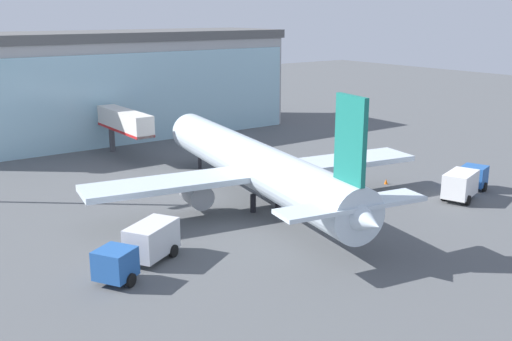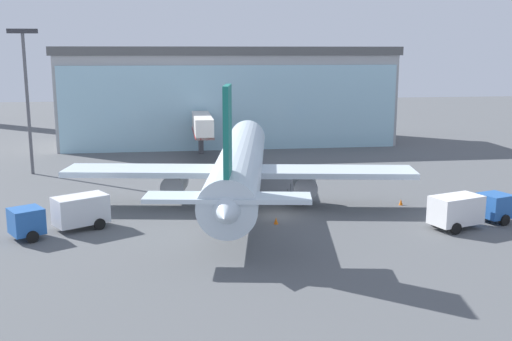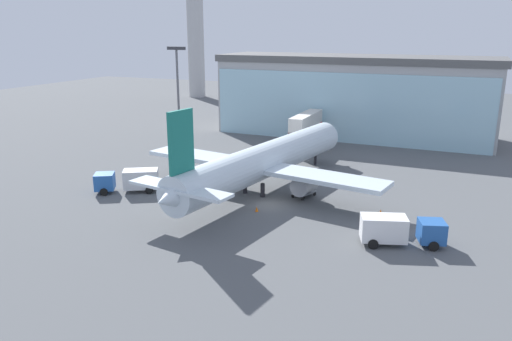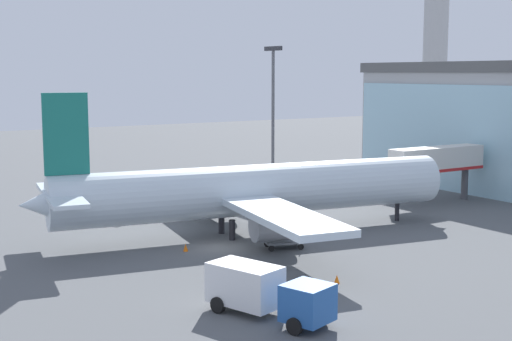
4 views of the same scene
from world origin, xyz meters
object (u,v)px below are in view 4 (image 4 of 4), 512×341
object	(u,v)px
control_tower	(436,11)
apron_light_mast	(273,101)
baggage_cart	(284,242)
safety_cone_wingtip	(337,279)
airplane	(251,191)
catering_truck	(107,198)
safety_cone_nose	(186,248)
fuel_truck	(264,291)
jet_bridge	(438,161)

from	to	relation	value
control_tower	apron_light_mast	xyz separation A→B (m)	(28.75, -56.67, -14.87)
baggage_cart	safety_cone_wingtip	size ratio (longest dim) A/B	5.77
apron_light_mast	airplane	bearing A→B (deg)	-37.51
catering_truck	safety_cone_nose	bearing A→B (deg)	148.69
fuel_truck	safety_cone_wingtip	xyz separation A→B (m)	(-2.73, 7.17, -1.19)
control_tower	catering_truck	size ratio (longest dim) A/B	5.38
apron_light_mast	fuel_truck	bearing A→B (deg)	-34.34
apron_light_mast	airplane	xyz separation A→B (m)	(21.68, -16.64, -6.12)
fuel_truck	baggage_cart	size ratio (longest dim) A/B	2.40
control_tower	fuel_truck	world-z (taller)	control_tower
jet_bridge	catering_truck	xyz separation A→B (m)	(-12.40, -30.05, -2.80)
control_tower	baggage_cart	distance (m)	95.42
control_tower	airplane	world-z (taller)	control_tower
airplane	fuel_truck	xyz separation A→B (m)	(17.10, -9.84, -2.12)
jet_bridge	airplane	distance (m)	23.45
apron_light_mast	fuel_truck	world-z (taller)	apron_light_mast
fuel_truck	apron_light_mast	bearing A→B (deg)	127.64
control_tower	baggage_cart	xyz separation A→B (m)	(55.65, -73.68, -24.08)
jet_bridge	control_tower	size ratio (longest dim) A/B	0.28
airplane	safety_cone_nose	distance (m)	7.99
apron_light_mast	safety_cone_wingtip	world-z (taller)	apron_light_mast
control_tower	safety_cone_nose	xyz separation A→B (m)	(52.52, -80.27, -24.31)
control_tower	safety_cone_wingtip	bearing A→B (deg)	-49.54
jet_bridge	fuel_truck	bearing A→B (deg)	-149.91
airplane	catering_truck	distance (m)	16.05
control_tower	apron_light_mast	bearing A→B (deg)	-63.10
jet_bridge	apron_light_mast	world-z (taller)	apron_light_mast
baggage_cart	apron_light_mast	bearing A→B (deg)	-102.72
airplane	catering_truck	bearing A→B (deg)	124.78
jet_bridge	airplane	bearing A→B (deg)	-174.89
airplane	fuel_truck	size ratio (longest dim) A/B	4.78
airplane	safety_cone_nose	world-z (taller)	airplane
baggage_cart	safety_cone_nose	bearing A→B (deg)	-5.80
apron_light_mast	safety_cone_wingtip	distance (m)	41.97
control_tower	safety_cone_wingtip	size ratio (longest dim) A/B	72.48
airplane	baggage_cart	world-z (taller)	airplane
apron_light_mast	safety_cone_wingtip	size ratio (longest dim) A/B	29.18
baggage_cart	safety_cone_wingtip	distance (m)	9.43
safety_cone_nose	airplane	bearing A→B (deg)	106.74
control_tower	baggage_cart	size ratio (longest dim) A/B	12.56
jet_bridge	safety_cone_nose	world-z (taller)	jet_bridge
safety_cone_nose	safety_cone_wingtip	size ratio (longest dim) A/B	1.00
jet_bridge	fuel_truck	size ratio (longest dim) A/B	1.47
jet_bridge	safety_cone_nose	size ratio (longest dim) A/B	20.31
jet_bridge	baggage_cart	xyz separation A→B (m)	(7.26, -23.72, -3.77)
safety_cone_wingtip	airplane	bearing A→B (deg)	169.47
baggage_cart	safety_cone_nose	world-z (taller)	baggage_cart
apron_light_mast	catering_truck	size ratio (longest dim) A/B	2.17
jet_bridge	fuel_truck	distance (m)	38.42
catering_truck	fuel_truck	distance (m)	31.69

